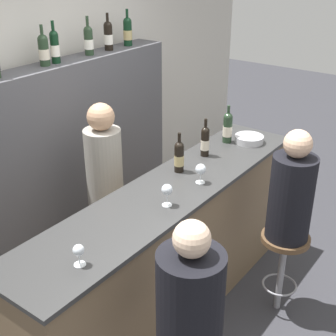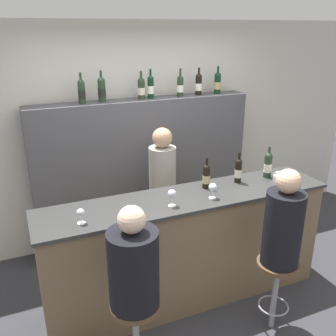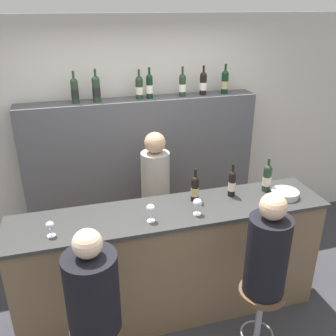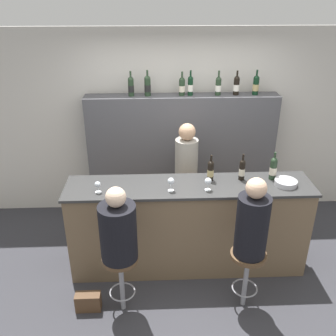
{
  "view_description": "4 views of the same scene",
  "coord_description": "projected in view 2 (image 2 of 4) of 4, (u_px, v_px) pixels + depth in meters",
  "views": [
    {
      "loc": [
        -2.29,
        -1.4,
        2.62
      ],
      "look_at": [
        0.04,
        0.32,
        1.22
      ],
      "focal_mm": 50.0,
      "sensor_mm": 36.0,
      "label": 1
    },
    {
      "loc": [
        -1.36,
        -2.46,
        2.52
      ],
      "look_at": [
        -0.16,
        0.34,
        1.37
      ],
      "focal_mm": 40.0,
      "sensor_mm": 36.0,
      "label": 2
    },
    {
      "loc": [
        -0.78,
        -2.35,
        2.69
      ],
      "look_at": [
        -0.02,
        0.31,
        1.47
      ],
      "focal_mm": 40.0,
      "sensor_mm": 36.0,
      "label": 3
    },
    {
      "loc": [
        -0.39,
        -3.3,
        3.05
      ],
      "look_at": [
        -0.23,
        0.31,
        1.28
      ],
      "focal_mm": 40.0,
      "sensor_mm": 36.0,
      "label": 4
    }
  ],
  "objects": [
    {
      "name": "bar_counter",
      "position": [
        187.0,
        249.0,
        3.54
      ],
      "size": [
        2.71,
        0.57,
        1.1
      ],
      "color": "brown",
      "rests_on": "ground_plane"
    },
    {
      "name": "guest_seated_left",
      "position": [
        133.0,
        265.0,
        2.55
      ],
      "size": [
        0.36,
        0.36,
        0.77
      ],
      "color": "black",
      "rests_on": "bar_stool_left"
    },
    {
      "name": "wine_bottle_backbar_0",
      "position": [
        82.0,
        91.0,
        3.84
      ],
      "size": [
        0.08,
        0.08,
        0.32
      ],
      "color": "#233823",
      "rests_on": "back_bar_cabinet"
    },
    {
      "name": "wine_glass_1",
      "position": [
        172.0,
        194.0,
        3.13
      ],
      "size": [
        0.07,
        0.07,
        0.15
      ],
      "color": "silver",
      "rests_on": "bar_counter"
    },
    {
      "name": "wine_bottle_backbar_6",
      "position": [
        218.0,
        83.0,
        4.43
      ],
      "size": [
        0.08,
        0.08,
        0.32
      ],
      "color": "black",
      "rests_on": "back_bar_cabinet"
    },
    {
      "name": "bartender",
      "position": [
        163.0,
        202.0,
        4.05
      ],
      "size": [
        0.28,
        0.28,
        1.57
      ],
      "color": "gray",
      "rests_on": "ground_plane"
    },
    {
      "name": "bar_stool_right",
      "position": [
        277.0,
        277.0,
        3.18
      ],
      "size": [
        0.36,
        0.36,
        0.67
      ],
      "color": "gray",
      "rests_on": "ground_plane"
    },
    {
      "name": "wine_bottle_backbar_2",
      "position": [
        141.0,
        88.0,
        4.08
      ],
      "size": [
        0.08,
        0.08,
        0.3
      ],
      "color": "#233823",
      "rests_on": "back_bar_cabinet"
    },
    {
      "name": "guest_seated_right",
      "position": [
        283.0,
        224.0,
        3.0
      ],
      "size": [
        0.31,
        0.31,
        0.83
      ],
      "color": "black",
      "rests_on": "bar_stool_right"
    },
    {
      "name": "wine_bottle_backbar_3",
      "position": [
        151.0,
        87.0,
        4.12
      ],
      "size": [
        0.07,
        0.07,
        0.32
      ],
      "color": "black",
      "rests_on": "back_bar_cabinet"
    },
    {
      "name": "wine_bottle_counter_2",
      "position": [
        268.0,
        165.0,
        3.74
      ],
      "size": [
        0.08,
        0.08,
        0.32
      ],
      "color": "#233823",
      "rests_on": "bar_counter"
    },
    {
      "name": "wall_back",
      "position": [
        137.0,
        135.0,
        4.49
      ],
      "size": [
        6.4,
        0.05,
        2.6
      ],
      "color": "beige",
      "rests_on": "ground_plane"
    },
    {
      "name": "wine_bottle_backbar_4",
      "position": [
        180.0,
        86.0,
        4.25
      ],
      "size": [
        0.08,
        0.08,
        0.31
      ],
      "color": "#233823",
      "rests_on": "back_bar_cabinet"
    },
    {
      "name": "back_bar_cabinet",
      "position": [
        144.0,
        174.0,
        4.44
      ],
      "size": [
        2.54,
        0.28,
        1.77
      ],
      "color": "#4C4C51",
      "rests_on": "ground_plane"
    },
    {
      "name": "wine_glass_0",
      "position": [
        81.0,
        213.0,
        2.86
      ],
      "size": [
        0.06,
        0.06,
        0.12
      ],
      "color": "silver",
      "rests_on": "bar_counter"
    },
    {
      "name": "wine_glass_2",
      "position": [
        213.0,
        188.0,
        3.28
      ],
      "size": [
        0.08,
        0.08,
        0.14
      ],
      "color": "silver",
      "rests_on": "bar_counter"
    },
    {
      "name": "wine_bottle_backbar_5",
      "position": [
        199.0,
        84.0,
        4.34
      ],
      "size": [
        0.08,
        0.08,
        0.31
      ],
      "color": "black",
      "rests_on": "back_bar_cabinet"
    },
    {
      "name": "wine_bottle_counter_0",
      "position": [
        206.0,
        176.0,
        3.48
      ],
      "size": [
        0.07,
        0.07,
        0.3
      ],
      "color": "black",
      "rests_on": "bar_counter"
    },
    {
      "name": "bar_stool_left",
      "position": [
        135.0,
        320.0,
        2.72
      ],
      "size": [
        0.36,
        0.36,
        0.67
      ],
      "color": "gray",
      "rests_on": "ground_plane"
    },
    {
      "name": "wine_bottle_backbar_1",
      "position": [
        102.0,
        89.0,
        3.92
      ],
      "size": [
        0.08,
        0.08,
        0.33
      ],
      "color": "#233823",
      "rests_on": "back_bar_cabinet"
    },
    {
      "name": "wine_bottle_counter_1",
      "position": [
        238.0,
        170.0,
        3.61
      ],
      "size": [
        0.07,
        0.07,
        0.31
      ],
      "color": "black",
      "rests_on": "bar_counter"
    },
    {
      "name": "metal_bowl",
      "position": [
        285.0,
        178.0,
        3.68
      ],
      "size": [
        0.24,
        0.24,
        0.06
      ],
      "color": "#B7B7BC",
      "rests_on": "bar_counter"
    },
    {
      "name": "ground_plane",
      "position": [
        198.0,
        314.0,
        3.51
      ],
      "size": [
        16.0,
        16.0,
        0.0
      ],
      "primitive_type": "plane",
      "color": "#333338"
    }
  ]
}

